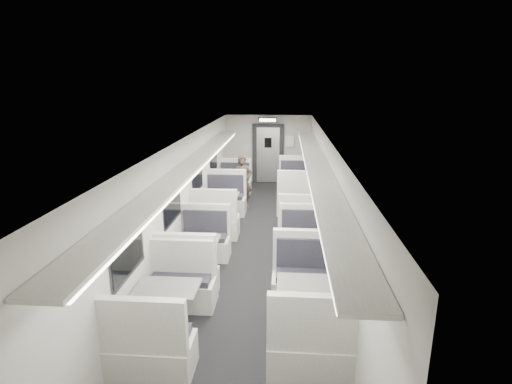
% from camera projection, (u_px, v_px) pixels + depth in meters
% --- Properties ---
extents(room, '(3.24, 12.24, 2.64)m').
position_uv_depth(room, '(255.00, 196.00, 8.42)').
color(room, black).
rests_on(room, ground).
extents(booth_left_a, '(1.03, 2.10, 1.12)m').
position_uv_depth(booth_left_a, '(232.00, 188.00, 12.21)').
color(booth_left_a, silver).
rests_on(booth_left_a, room).
extents(booth_left_b, '(1.11, 2.26, 1.21)m').
position_uv_depth(booth_left_b, '(220.00, 209.00, 10.13)').
color(booth_left_b, silver).
rests_on(booth_left_b, room).
extents(booth_left_c, '(1.02, 2.07, 1.11)m').
position_uv_depth(booth_left_c, '(197.00, 256.00, 7.48)').
color(booth_left_c, silver).
rests_on(booth_left_c, room).
extents(booth_left_d, '(1.07, 2.17, 1.16)m').
position_uv_depth(booth_left_d, '(168.00, 310.00, 5.70)').
color(booth_left_d, silver).
rests_on(booth_left_d, room).
extents(booth_right_a, '(1.17, 2.36, 1.26)m').
position_uv_depth(booth_right_a, '(298.00, 190.00, 11.77)').
color(booth_right_a, silver).
rests_on(booth_right_a, room).
extents(booth_right_b, '(1.04, 2.10, 1.12)m').
position_uv_depth(booth_right_b, '(299.00, 212.00, 9.96)').
color(booth_right_b, silver).
rests_on(booth_right_b, room).
extents(booth_right_c, '(0.96, 1.95, 1.04)m').
position_uv_depth(booth_right_c, '(303.00, 251.00, 7.76)').
color(booth_right_c, silver).
rests_on(booth_right_c, room).
extents(booth_right_d, '(1.10, 2.24, 1.20)m').
position_uv_depth(booth_right_d, '(308.00, 307.00, 5.75)').
color(booth_right_d, silver).
rests_on(booth_right_d, room).
extents(passenger, '(0.56, 0.37, 1.53)m').
position_uv_depth(passenger, '(243.00, 181.00, 11.44)').
color(passenger, black).
rests_on(passenger, room).
extents(window_a, '(0.02, 1.18, 0.84)m').
position_uv_depth(window_a, '(214.00, 158.00, 11.75)').
color(window_a, black).
rests_on(window_a, room).
extents(window_b, '(0.02, 1.18, 0.84)m').
position_uv_depth(window_b, '(198.00, 175.00, 9.64)').
color(window_b, black).
rests_on(window_b, room).
extents(window_c, '(0.02, 1.18, 0.84)m').
position_uv_depth(window_c, '(172.00, 202.00, 7.53)').
color(window_c, black).
rests_on(window_c, room).
extents(window_d, '(0.02, 1.18, 0.84)m').
position_uv_depth(window_d, '(128.00, 249.00, 5.42)').
color(window_d, black).
rests_on(window_d, room).
extents(luggage_rack_left, '(0.46, 10.40, 0.09)m').
position_uv_depth(luggage_rack_left, '(192.00, 165.00, 8.03)').
color(luggage_rack_left, silver).
rests_on(luggage_rack_left, room).
extents(luggage_rack_right, '(0.46, 10.40, 0.09)m').
position_uv_depth(luggage_rack_right, '(317.00, 167.00, 7.85)').
color(luggage_rack_right, silver).
rests_on(luggage_rack_right, room).
extents(vestibule_door, '(1.10, 0.13, 2.10)m').
position_uv_depth(vestibule_door, '(268.00, 154.00, 14.16)').
color(vestibule_door, black).
rests_on(vestibule_door, room).
extents(exit_sign, '(0.62, 0.12, 0.16)m').
position_uv_depth(exit_sign, '(268.00, 120.00, 13.36)').
color(exit_sign, black).
rests_on(exit_sign, room).
extents(wall_notice, '(0.32, 0.02, 0.40)m').
position_uv_depth(wall_notice, '(289.00, 141.00, 13.97)').
color(wall_notice, white).
rests_on(wall_notice, room).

